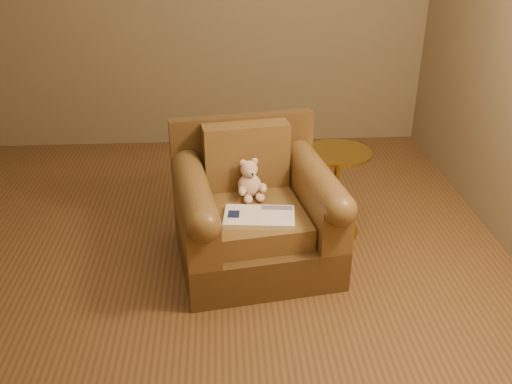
{
  "coord_description": "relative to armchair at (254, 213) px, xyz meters",
  "views": [
    {
      "loc": [
        0.19,
        -3.03,
        2.02
      ],
      "look_at": [
        0.37,
        -0.07,
        0.51
      ],
      "focal_mm": 40.0,
      "sensor_mm": 36.0,
      "label": 1
    }
  ],
  "objects": [
    {
      "name": "guidebook",
      "position": [
        0.02,
        -0.22,
        0.09
      ],
      "size": [
        0.43,
        0.28,
        0.03
      ],
      "rotation": [
        0.0,
        0.0,
        -0.1
      ],
      "color": "beige",
      "rests_on": "armchair"
    },
    {
      "name": "floor",
      "position": [
        -0.37,
        -0.02,
        -0.32
      ],
      "size": [
        4.0,
        4.0,
        0.0
      ],
      "primitive_type": "plane",
      "color": "brown",
      "rests_on": "ground"
    },
    {
      "name": "teddy_bear",
      "position": [
        -0.02,
        0.07,
        0.17
      ],
      "size": [
        0.18,
        0.21,
        0.25
      ],
      "rotation": [
        0.0,
        0.0,
        0.26
      ],
      "color": "beige",
      "rests_on": "armchair"
    },
    {
      "name": "armchair",
      "position": [
        0.0,
        0.0,
        0.0
      ],
      "size": [
        1.05,
        1.01,
        0.83
      ],
      "rotation": [
        0.0,
        0.0,
        0.16
      ],
      "color": "#4F361A",
      "rests_on": "floor"
    },
    {
      "name": "side_table",
      "position": [
        0.56,
        0.27,
        0.0
      ],
      "size": [
        0.43,
        0.43,
        0.6
      ],
      "color": "#B89032",
      "rests_on": "floor"
    }
  ]
}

